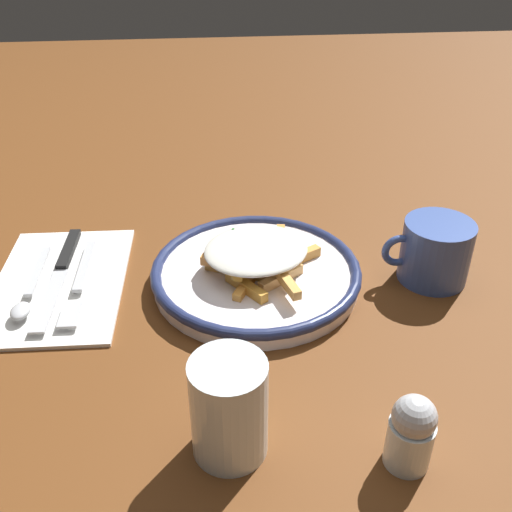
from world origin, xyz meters
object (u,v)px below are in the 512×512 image
napkin (59,281)px  fries_heap (256,255)px  plate (256,273)px  knife (62,268)px  coffee_mug (435,251)px  salt_shaker (411,432)px  water_glass (229,408)px  spoon (28,294)px  fork (80,281)px

napkin → fries_heap: bearing=174.8°
plate → knife: plate is taller
coffee_mug → salt_shaker: size_ratio=1.49×
napkin → knife: 0.02m
fries_heap → salt_shaker: bearing=110.8°
napkin → knife: bearing=-92.7°
water_glass → napkin: bearing=-53.8°
spoon → salt_shaker: salt_shaker is taller
spoon → plate: bearing=-176.6°
napkin → water_glass: size_ratio=2.47×
knife → salt_shaker: 0.47m
fries_heap → napkin: 0.24m
fork → spoon: bearing=22.0°
spoon → coffee_mug: bearing=-179.3°
spoon → salt_shaker: 0.45m
fork → salt_shaker: (-0.32, 0.28, 0.02)m
plate → fork: 0.21m
fork → water_glass: (-0.17, 0.25, 0.04)m
plate → water_glass: size_ratio=2.65×
fries_heap → knife: size_ratio=0.82×
plate → coffee_mug: size_ratio=2.33×
fries_heap → coffee_mug: (-0.22, 0.01, -0.00)m
fries_heap → spoon: 0.27m
napkin → coffee_mug: (-0.46, 0.03, 0.03)m
plate → fries_heap: (0.00, 0.00, 0.03)m
water_glass → coffee_mug: size_ratio=0.88×
plate → fork: size_ratio=1.46×
napkin → water_glass: 0.33m
coffee_mug → fork: bearing=-2.2°
knife → water_glass: bearing=124.2°
coffee_mug → salt_shaker: coffee_mug is taller
napkin → salt_shaker: size_ratio=3.25×
fork → coffee_mug: (-0.43, 0.02, 0.03)m
plate → fork: plate is taller
knife → coffee_mug: bearing=174.0°
fork → salt_shaker: bearing=138.2°
fork → coffee_mug: 0.43m
napkin → plate: bearing=175.5°
coffee_mug → plate: bearing=-2.6°
spoon → water_glass: 0.32m
fries_heap → water_glass: (0.05, 0.24, 0.01)m
fork → napkin: bearing=-23.8°
knife → plate: bearing=171.0°
napkin → fork: bearing=156.2°
salt_shaker → spoon: bearing=-34.9°
plate → spoon: plate is taller
knife → coffee_mug: coffee_mug is taller
fries_heap → water_glass: 0.25m
plate → napkin: size_ratio=1.07×
spoon → knife: bearing=-118.7°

